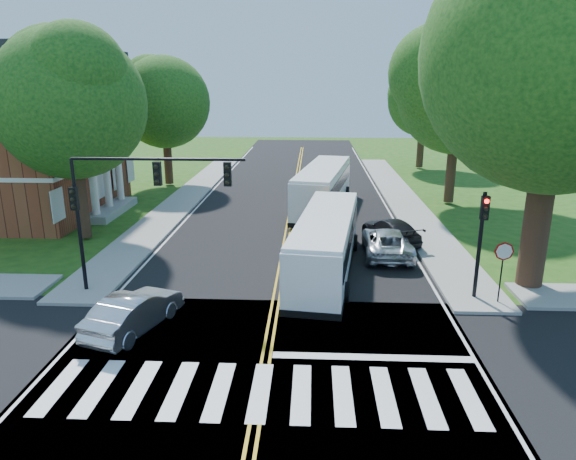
# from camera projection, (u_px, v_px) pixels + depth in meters

# --- Properties ---
(ground) EXTENTS (140.00, 140.00, 0.00)m
(ground) POSITION_uv_depth(u_px,v_px,m) (262.00, 382.00, 15.44)
(ground) COLOR #204912
(ground) RESTS_ON ground
(road) EXTENTS (14.00, 96.00, 0.01)m
(road) POSITION_uv_depth(u_px,v_px,m) (289.00, 223.00, 32.70)
(road) COLOR black
(road) RESTS_ON ground
(cross_road) EXTENTS (60.00, 12.00, 0.01)m
(cross_road) POSITION_uv_depth(u_px,v_px,m) (262.00, 382.00, 15.44)
(cross_road) COLOR black
(cross_road) RESTS_ON ground
(center_line) EXTENTS (0.36, 70.00, 0.01)m
(center_line) POSITION_uv_depth(u_px,v_px,m) (292.00, 208.00, 36.54)
(center_line) COLOR gold
(center_line) RESTS_ON road
(edge_line_w) EXTENTS (0.12, 70.00, 0.01)m
(edge_line_w) POSITION_uv_depth(u_px,v_px,m) (197.00, 207.00, 36.85)
(edge_line_w) COLOR silver
(edge_line_w) RESTS_ON road
(edge_line_e) EXTENTS (0.12, 70.00, 0.01)m
(edge_line_e) POSITION_uv_depth(u_px,v_px,m) (388.00, 209.00, 36.23)
(edge_line_e) COLOR silver
(edge_line_e) RESTS_ON road
(crosswalk) EXTENTS (12.60, 3.00, 0.01)m
(crosswalk) POSITION_uv_depth(u_px,v_px,m) (260.00, 391.00, 14.96)
(crosswalk) COLOR silver
(crosswalk) RESTS_ON road
(stop_bar) EXTENTS (6.60, 0.40, 0.01)m
(stop_bar) POSITION_uv_depth(u_px,v_px,m) (373.00, 357.00, 16.81)
(stop_bar) COLOR silver
(stop_bar) RESTS_ON road
(sidewalk_nw) EXTENTS (2.60, 40.00, 0.15)m
(sidewalk_nw) POSITION_uv_depth(u_px,v_px,m) (187.00, 197.00, 39.78)
(sidewalk_nw) COLOR gray
(sidewalk_nw) RESTS_ON ground
(sidewalk_ne) EXTENTS (2.60, 40.00, 0.15)m
(sidewalk_ne) POSITION_uv_depth(u_px,v_px,m) (402.00, 199.00, 39.02)
(sidewalk_ne) COLOR gray
(sidewalk_ne) RESTS_ON ground
(tree_ne_big) EXTENTS (10.80, 10.80, 14.91)m
(tree_ne_big) POSITION_uv_depth(u_px,v_px,m) (560.00, 57.00, 19.92)
(tree_ne_big) COLOR #361F15
(tree_ne_big) RESTS_ON ground
(tree_west_near) EXTENTS (8.00, 8.00, 11.40)m
(tree_west_near) POSITION_uv_depth(u_px,v_px,m) (70.00, 104.00, 27.30)
(tree_west_near) COLOR #361F15
(tree_west_near) RESTS_ON ground
(tree_west_far) EXTENTS (7.60, 7.60, 10.67)m
(tree_west_far) POSITION_uv_depth(u_px,v_px,m) (164.00, 103.00, 42.77)
(tree_west_far) COLOR #361F15
(tree_west_far) RESTS_ON ground
(tree_east_mid) EXTENTS (8.40, 8.40, 11.93)m
(tree_east_mid) POSITION_uv_depth(u_px,v_px,m) (458.00, 94.00, 35.74)
(tree_east_mid) COLOR #361F15
(tree_east_mid) RESTS_ON ground
(tree_east_far) EXTENTS (7.20, 7.20, 10.34)m
(tree_east_far) POSITION_uv_depth(u_px,v_px,m) (424.00, 100.00, 51.31)
(tree_east_far) COLOR #361F15
(tree_east_far) RESTS_ON ground
(signal_nw) EXTENTS (7.15, 0.46, 5.66)m
(signal_nw) POSITION_uv_depth(u_px,v_px,m) (131.00, 193.00, 20.65)
(signal_nw) COLOR black
(signal_nw) RESTS_ON ground
(signal_ne) EXTENTS (0.30, 0.46, 4.40)m
(signal_ne) POSITION_uv_depth(u_px,v_px,m) (481.00, 231.00, 20.41)
(signal_ne) COLOR black
(signal_ne) RESTS_ON ground
(stop_sign) EXTENTS (0.76, 0.08, 2.53)m
(stop_sign) POSITION_uv_depth(u_px,v_px,m) (503.00, 258.00, 20.19)
(stop_sign) COLOR black
(stop_sign) RESTS_ON ground
(bus_lead) EXTENTS (3.72, 11.04, 2.80)m
(bus_lead) POSITION_uv_depth(u_px,v_px,m) (326.00, 242.00, 23.90)
(bus_lead) COLOR silver
(bus_lead) RESTS_ON road
(bus_follow) EXTENTS (4.48, 11.91, 3.01)m
(bus_follow) POSITION_uv_depth(u_px,v_px,m) (323.00, 187.00, 35.83)
(bus_follow) COLOR silver
(bus_follow) RESTS_ON road
(hatchback) EXTENTS (2.74, 4.57, 1.42)m
(hatchback) POSITION_uv_depth(u_px,v_px,m) (134.00, 312.00, 18.51)
(hatchback) COLOR silver
(hatchback) RESTS_ON road
(suv) EXTENTS (2.54, 5.21, 1.43)m
(suv) POSITION_uv_depth(u_px,v_px,m) (387.00, 242.00, 26.51)
(suv) COLOR silver
(suv) RESTS_ON road
(dark_sedan) EXTENTS (3.30, 4.99, 1.34)m
(dark_sedan) POSITION_uv_depth(u_px,v_px,m) (391.00, 231.00, 28.68)
(dark_sedan) COLOR black
(dark_sedan) RESTS_ON road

